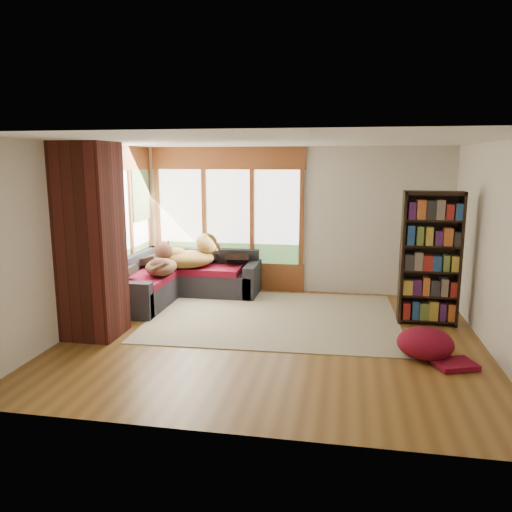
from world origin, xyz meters
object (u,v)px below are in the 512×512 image
at_px(area_rug, 274,317).
at_px(sectional_sofa, 176,280).
at_px(brick_chimney, 91,242).
at_px(bookshelf, 430,259).
at_px(dog_brindle, 162,259).
at_px(pouf, 425,342).
at_px(dog_tan, 192,251).

bearing_deg(area_rug, sectional_sofa, 155.50).
height_order(brick_chimney, bookshelf, brick_chimney).
bearing_deg(dog_brindle, pouf, -124.93).
relative_size(sectional_sofa, dog_tan, 2.04).
bearing_deg(sectional_sofa, bookshelf, -5.23).
relative_size(sectional_sofa, dog_brindle, 2.44).
height_order(area_rug, dog_tan, dog_tan).
distance_m(brick_chimney, area_rug, 2.89).
height_order(brick_chimney, pouf, brick_chimney).
distance_m(area_rug, bookshelf, 2.45).
relative_size(brick_chimney, bookshelf, 1.34).
relative_size(brick_chimney, sectional_sofa, 1.18).
bearing_deg(brick_chimney, dog_brindle, 76.98).
relative_size(bookshelf, dog_tan, 1.79).
xyz_separation_m(brick_chimney, area_rug, (2.29, 1.21, -1.29)).
bearing_deg(area_rug, dog_tan, 148.76).
xyz_separation_m(area_rug, dog_brindle, (-1.92, 0.38, 0.76)).
relative_size(sectional_sofa, pouf, 3.27).
bearing_deg(brick_chimney, area_rug, 27.81).
bearing_deg(brick_chimney, dog_tan, 71.69).
bearing_deg(dog_brindle, area_rug, -113.79).
bearing_deg(area_rug, dog_brindle, 168.73).
xyz_separation_m(dog_tan, dog_brindle, (-0.35, -0.57, -0.04)).
xyz_separation_m(pouf, dog_tan, (-3.61, 2.20, 0.61)).
relative_size(brick_chimney, pouf, 3.87).
bearing_deg(pouf, dog_tan, 148.59).
relative_size(area_rug, pouf, 5.52).
bearing_deg(dog_tan, pouf, -52.93).
height_order(bookshelf, dog_brindle, bookshelf).
bearing_deg(bookshelf, dog_brindle, 176.23).
bearing_deg(pouf, area_rug, 148.47).
bearing_deg(pouf, sectional_sofa, 151.70).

